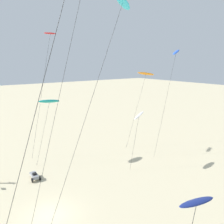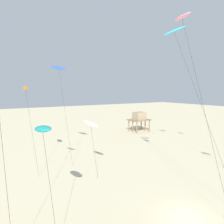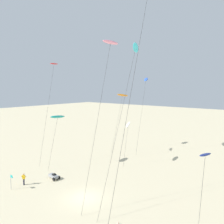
% 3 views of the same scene
% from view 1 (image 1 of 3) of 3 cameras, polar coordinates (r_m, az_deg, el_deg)
% --- Properties ---
extents(ground_plane, '(260.00, 260.00, 0.00)m').
position_cam_1_polar(ground_plane, '(24.47, -14.79, -23.08)').
color(ground_plane, beige).
extents(kite_white, '(1.53, 2.86, 7.65)m').
position_cam_1_polar(kite_white, '(30.61, 6.56, -0.87)').
color(kite_white, white).
rests_on(kite_white, ground).
extents(kite_orange, '(1.35, 6.17, 12.43)m').
position_cam_1_polar(kite_orange, '(40.12, 8.23, 9.11)').
color(kite_orange, orange).
rests_on(kite_orange, ground).
extents(kite_red, '(1.55, 5.24, 18.10)m').
position_cam_1_polar(kite_red, '(36.32, -14.82, 17.56)').
color(kite_red, red).
rests_on(kite_red, ground).
extents(kite_cyan, '(1.81, 9.37, 19.02)m').
position_cam_1_polar(kite_cyan, '(19.78, 2.38, 24.58)').
color(kite_cyan, '#33BFE0').
rests_on(kite_cyan, ground).
extents(kite_navy, '(0.75, 3.29, 7.82)m').
position_cam_1_polar(kite_navy, '(12.38, 19.81, -20.16)').
color(kite_navy, navy).
rests_on(kite_navy, ground).
extents(kite_teal, '(1.26, 3.99, 9.13)m').
position_cam_1_polar(kite_teal, '(32.98, -14.98, 2.52)').
color(kite_teal, teal).
rests_on(kite_teal, ground).
extents(kite_blue, '(2.28, 5.87, 15.92)m').
position_cam_1_polar(kite_blue, '(37.06, 15.24, 13.70)').
color(kite_blue, blue).
rests_on(kite_blue, ground).
extents(beach_buggy, '(2.08, 1.05, 0.82)m').
position_cam_1_polar(beach_buggy, '(30.90, -18.30, -14.45)').
color(beach_buggy, gray).
rests_on(beach_buggy, ground).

